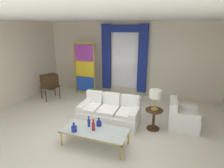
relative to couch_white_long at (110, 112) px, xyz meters
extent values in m
plane|color=silver|center=(-0.16, -0.43, -0.30)|extent=(16.00, 16.00, 0.00)
cube|color=beige|center=(-0.16, 2.63, 1.20)|extent=(8.00, 0.12, 3.00)
cube|color=beige|center=(-3.82, 0.17, 1.20)|extent=(0.12, 7.00, 3.00)
cube|color=white|center=(-0.16, 0.37, 2.72)|extent=(8.00, 7.60, 0.04)
cube|color=white|center=(-0.32, 2.55, 1.25)|extent=(1.10, 0.02, 2.50)
cylinder|color=gold|center=(-0.32, 2.47, 2.56)|extent=(2.00, 0.04, 0.04)
cube|color=navy|center=(-1.09, 2.45, 1.25)|extent=(0.36, 0.12, 2.70)
cube|color=navy|center=(0.45, 2.45, 1.25)|extent=(0.36, 0.12, 2.70)
cube|color=navy|center=(-0.32, 2.45, 2.42)|extent=(1.80, 0.10, 0.28)
cube|color=white|center=(0.00, -0.09, -0.11)|extent=(1.75, 0.93, 0.38)
cube|color=white|center=(0.00, 0.28, 0.09)|extent=(1.74, 0.23, 0.78)
cube|color=white|center=(0.78, -0.08, -0.02)|extent=(0.21, 0.86, 0.56)
cube|color=white|center=(-0.78, -0.10, -0.02)|extent=(0.21, 0.86, 0.56)
cube|color=white|center=(0.58, -0.13, 0.14)|extent=(0.54, 0.75, 0.12)
cube|color=white|center=(0.58, 0.19, 0.36)|extent=(0.51, 0.15, 0.40)
cube|color=white|center=(0.00, -0.14, 0.14)|extent=(0.54, 0.75, 0.12)
cube|color=white|center=(0.00, 0.18, 0.36)|extent=(0.51, 0.15, 0.40)
cube|color=white|center=(-0.58, -0.15, 0.14)|extent=(0.54, 0.75, 0.12)
cube|color=white|center=(-0.58, 0.17, 0.36)|extent=(0.51, 0.15, 0.40)
cube|color=silver|center=(0.08, -1.24, 0.10)|extent=(1.59, 0.69, 0.02)
cube|color=gold|center=(0.08, -0.91, 0.08)|extent=(1.59, 0.04, 0.03)
cube|color=gold|center=(0.08, -1.56, 0.08)|extent=(1.59, 0.04, 0.03)
cube|color=gold|center=(-0.70, -1.24, 0.08)|extent=(0.04, 0.69, 0.03)
cube|color=gold|center=(0.85, -1.24, 0.08)|extent=(0.04, 0.69, 0.03)
cylinder|color=gold|center=(-0.68, -0.93, -0.11)|extent=(0.04, 0.04, 0.38)
cylinder|color=gold|center=(0.83, -0.93, -0.11)|extent=(0.04, 0.04, 0.38)
cylinder|color=gold|center=(-0.68, -1.54, -0.11)|extent=(0.04, 0.04, 0.38)
cylinder|color=gold|center=(0.83, -1.54, -0.11)|extent=(0.04, 0.04, 0.38)
cylinder|color=navy|center=(-0.13, -1.14, 0.20)|extent=(0.07, 0.07, 0.19)
cylinder|color=navy|center=(-0.13, -1.14, 0.32)|extent=(0.03, 0.03, 0.06)
sphere|color=navy|center=(-0.13, -1.14, 0.37)|extent=(0.04, 0.04, 0.04)
cylinder|color=navy|center=(0.09, -1.02, 0.16)|extent=(0.13, 0.13, 0.12)
cylinder|color=navy|center=(0.09, -1.02, 0.25)|extent=(0.05, 0.05, 0.05)
sphere|color=navy|center=(0.09, -1.02, 0.30)|extent=(0.06, 0.06, 0.06)
cylinder|color=navy|center=(-0.35, -1.46, 0.17)|extent=(0.13, 0.13, 0.13)
cylinder|color=navy|center=(-0.35, -1.46, 0.26)|extent=(0.05, 0.05, 0.05)
sphere|color=navy|center=(-0.35, -1.46, 0.31)|extent=(0.06, 0.06, 0.06)
cylinder|color=maroon|center=(0.05, -1.26, 0.20)|extent=(0.08, 0.08, 0.19)
cylinder|color=maroon|center=(0.05, -1.26, 0.33)|extent=(0.04, 0.04, 0.06)
sphere|color=maroon|center=(0.05, -1.26, 0.38)|extent=(0.05, 0.05, 0.05)
cube|color=#382314|center=(-2.91, 0.94, 0.20)|extent=(0.62, 0.54, 0.03)
cylinder|color=#382314|center=(-3.26, 0.82, -0.05)|extent=(0.04, 0.04, 0.50)
cylinder|color=#382314|center=(-2.97, 1.31, -0.05)|extent=(0.04, 0.04, 0.50)
cylinder|color=#382314|center=(-2.84, 0.58, -0.05)|extent=(0.04, 0.04, 0.50)
cylinder|color=#382314|center=(-2.56, 1.06, -0.05)|extent=(0.04, 0.04, 0.50)
cube|color=#382314|center=(-2.91, 0.94, 0.45)|extent=(0.70, 0.73, 0.48)
cube|color=black|center=(-3.11, 1.06, 0.47)|extent=(0.21, 0.35, 0.30)
cylinder|color=gold|center=(-3.15, 0.99, 0.28)|extent=(0.03, 0.04, 0.04)
cylinder|color=gold|center=(-3.07, 1.13, 0.28)|extent=(0.03, 0.04, 0.04)
cylinder|color=silver|center=(-2.91, 0.94, 0.87)|extent=(0.07, 0.12, 0.34)
cylinder|color=silver|center=(-2.91, 0.94, 0.87)|extent=(0.07, 0.12, 0.34)
cube|color=white|center=(2.10, 0.41, -0.10)|extent=(0.84, 0.84, 0.40)
cube|color=white|center=(2.10, 0.41, 0.15)|extent=(0.72, 0.72, 0.10)
cube|color=white|center=(1.78, 0.40, 0.10)|extent=(0.24, 0.81, 0.80)
cube|color=white|center=(2.09, 0.73, -0.01)|extent=(0.74, 0.22, 0.58)
cube|color=white|center=(2.12, 0.09, -0.01)|extent=(0.74, 0.22, 0.58)
cube|color=gold|center=(-2.31, 1.93, 0.80)|extent=(0.05, 0.05, 2.20)
cube|color=gold|center=(-1.41, 1.93, 0.80)|extent=(0.05, 0.05, 2.20)
cube|color=gold|center=(-1.86, 1.93, 1.87)|extent=(0.90, 0.05, 0.06)
cube|color=gold|center=(-1.86, 1.93, -0.25)|extent=(0.90, 0.05, 0.10)
cube|color=#1E47B7|center=(-1.86, 1.93, 0.13)|extent=(0.82, 0.02, 0.64)
cube|color=yellow|center=(-1.86, 1.93, 0.80)|extent=(0.82, 0.02, 0.64)
cube|color=purple|center=(-1.86, 1.93, 1.46)|extent=(0.82, 0.02, 0.64)
cylinder|color=beige|center=(-1.38, 1.62, -0.27)|extent=(0.16, 0.16, 0.06)
ellipsoid|color=#124A91|center=(-1.38, 1.62, -0.16)|extent=(0.18, 0.32, 0.20)
sphere|color=#124A91|center=(-1.38, 1.76, -0.05)|extent=(0.09, 0.09, 0.09)
cone|color=gold|center=(-1.38, 1.82, -0.05)|extent=(0.02, 0.04, 0.02)
cone|color=#1F7547|center=(-1.38, 1.44, -0.06)|extent=(0.44, 0.40, 0.50)
cylinder|color=#382314|center=(1.30, 0.00, 0.28)|extent=(0.48, 0.48, 0.03)
cylinder|color=#382314|center=(1.30, 0.00, -0.01)|extent=(0.08, 0.08, 0.55)
cylinder|color=#382314|center=(1.30, 0.00, -0.29)|extent=(0.36, 0.36, 0.03)
cylinder|color=#B29338|center=(1.30, 0.00, 0.31)|extent=(0.18, 0.18, 0.04)
cylinder|color=#B29338|center=(1.30, 0.00, 0.51)|extent=(0.03, 0.03, 0.36)
cylinder|color=white|center=(1.30, 0.00, 0.75)|extent=(0.32, 0.32, 0.22)
camera|label=1|loc=(1.80, -4.74, 2.45)|focal=29.53mm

